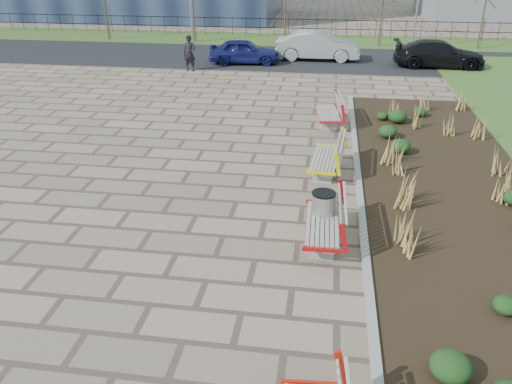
# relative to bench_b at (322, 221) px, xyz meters

# --- Properties ---
(ground) EXTENTS (120.00, 120.00, 0.00)m
(ground) POSITION_rel_bench_b_xyz_m (-3.00, -2.62, -0.50)
(ground) COLOR #886E5D
(ground) RESTS_ON ground
(planting_bed) EXTENTS (4.50, 18.00, 0.10)m
(planting_bed) POSITION_rel_bench_b_xyz_m (3.25, 2.38, -0.45)
(planting_bed) COLOR black
(planting_bed) RESTS_ON ground
(planting_curb) EXTENTS (0.16, 18.00, 0.15)m
(planting_curb) POSITION_rel_bench_b_xyz_m (0.92, 2.38, -0.42)
(planting_curb) COLOR gray
(planting_curb) RESTS_ON ground
(grass_verge_far) EXTENTS (80.00, 5.00, 0.04)m
(grass_verge_far) POSITION_rel_bench_b_xyz_m (-3.00, 25.38, -0.48)
(grass_verge_far) COLOR #33511E
(grass_verge_far) RESTS_ON ground
(road) EXTENTS (80.00, 7.00, 0.02)m
(road) POSITION_rel_bench_b_xyz_m (-3.00, 19.38, -0.49)
(road) COLOR black
(road) RESTS_ON ground
(bench_b) EXTENTS (0.93, 2.11, 1.00)m
(bench_b) POSITION_rel_bench_b_xyz_m (0.00, 0.00, 0.00)
(bench_b) COLOR #B70C0F
(bench_b) RESTS_ON ground
(bench_c) EXTENTS (1.09, 2.17, 1.00)m
(bench_c) POSITION_rel_bench_b_xyz_m (0.00, 3.70, 0.00)
(bench_c) COLOR yellow
(bench_c) RESTS_ON ground
(bench_d) EXTENTS (1.14, 2.19, 1.00)m
(bench_d) POSITION_rel_bench_b_xyz_m (0.00, 7.95, 0.00)
(bench_d) COLOR red
(bench_d) RESTS_ON ground
(litter_bin) EXTENTS (0.51, 0.51, 0.96)m
(litter_bin) POSITION_rel_bench_b_xyz_m (-0.00, 0.41, -0.02)
(litter_bin) COLOR #B2B2B7
(litter_bin) RESTS_ON ground
(pedestrian) EXTENTS (0.68, 0.47, 1.77)m
(pedestrian) POSITION_rel_bench_b_xyz_m (-7.09, 15.58, 0.39)
(pedestrian) COLOR black
(pedestrian) RESTS_ON ground
(car_blue) EXTENTS (3.92, 1.93, 1.28)m
(car_blue) POSITION_rel_bench_b_xyz_m (-4.61, 17.64, 0.16)
(car_blue) COLOR navy
(car_blue) RESTS_ON road
(car_silver) EXTENTS (4.63, 1.64, 1.52)m
(car_silver) POSITION_rel_bench_b_xyz_m (-0.72, 19.17, 0.28)
(car_silver) COLOR gray
(car_silver) RESTS_ON road
(car_black) EXTENTS (4.66, 1.91, 1.35)m
(car_black) POSITION_rel_bench_b_xyz_m (5.62, 18.24, 0.19)
(car_black) COLOR black
(car_black) RESTS_ON road
(tree_a) EXTENTS (1.40, 1.40, 4.00)m
(tree_a) POSITION_rel_bench_b_xyz_m (-15.00, 23.88, 1.54)
(tree_a) COLOR #4C3D2D
(tree_a) RESTS_ON grass_verge_far
(tree_b) EXTENTS (1.40, 1.40, 4.00)m
(tree_b) POSITION_rel_bench_b_xyz_m (-9.00, 23.88, 1.54)
(tree_b) COLOR #4C3D2D
(tree_b) RESTS_ON grass_verge_far
(tree_c) EXTENTS (1.40, 1.40, 4.00)m
(tree_c) POSITION_rel_bench_b_xyz_m (-3.00, 23.88, 1.54)
(tree_c) COLOR #4C3D2D
(tree_c) RESTS_ON grass_verge_far
(tree_d) EXTENTS (1.40, 1.40, 4.00)m
(tree_d) POSITION_rel_bench_b_xyz_m (3.00, 23.88, 1.54)
(tree_d) COLOR #4C3D2D
(tree_d) RESTS_ON grass_verge_far
(tree_e) EXTENTS (1.40, 1.40, 4.00)m
(tree_e) POSITION_rel_bench_b_xyz_m (9.00, 23.88, 1.54)
(tree_e) COLOR #4C3D2D
(tree_e) RESTS_ON grass_verge_far
(railing_fence) EXTENTS (44.00, 0.10, 1.20)m
(railing_fence) POSITION_rel_bench_b_xyz_m (-3.00, 26.88, 0.14)
(railing_fence) COLOR black
(railing_fence) RESTS_ON grass_verge_far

